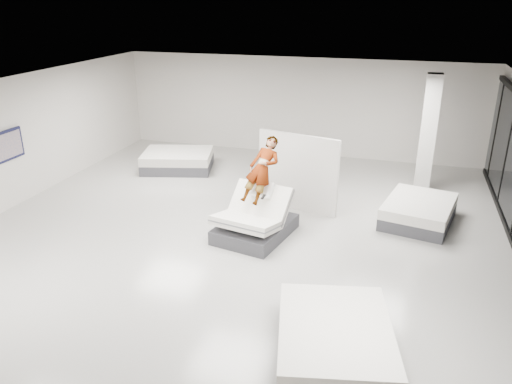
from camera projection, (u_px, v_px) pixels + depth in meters
The scene contains 10 objects.
room at pixel (228, 175), 10.25m from camera, with size 14.00×14.04×3.20m.
hero_bed at pixel (255, 222), 11.08m from camera, with size 1.69×2.04×1.19m.
person at pixel (262, 182), 11.05m from camera, with size 0.58×0.38×1.59m, color slate.
remote at pixel (263, 197), 10.73m from camera, with size 0.05×0.14×0.03m, color black.
divider_panel at pixel (298, 173), 12.29m from camera, with size 2.13×0.10×1.94m, color silver.
flat_bed_right_far at pixel (419, 211), 11.82m from camera, with size 1.83×2.20×0.53m.
flat_bed_right_near at pixel (334, 343), 7.31m from camera, with size 2.05×2.47×0.60m.
flat_bed_left_far at pixel (178, 160), 15.40m from camera, with size 2.38×2.01×0.56m.
column at pixel (428, 135), 13.20m from camera, with size 0.40×0.40×3.20m, color beige.
wall_poster at pixel (8, 145), 12.28m from camera, with size 0.06×0.95×0.75m.
Camera 1 is at (3.31, -9.10, 5.05)m, focal length 35.00 mm.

